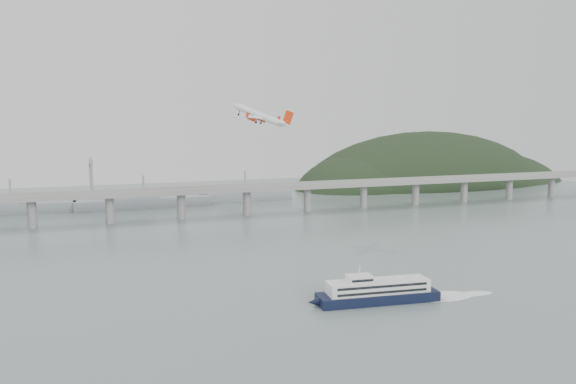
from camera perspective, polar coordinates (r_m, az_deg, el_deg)
name	(u,v)px	position (r m, az deg, el deg)	size (l,w,h in m)	color
ground	(333,292)	(240.97, 4.61, -10.10)	(900.00, 900.00, 0.00)	slate
bridge	(220,193)	(423.07, -6.97, -0.14)	(800.00, 22.00, 23.90)	gray
headland	(437,200)	(668.11, 14.89, -0.81)	(365.00, 155.00, 156.00)	black
distant_fleet	(3,207)	(481.54, -27.00, -1.36)	(453.00, 60.90, 40.00)	gray
ferry	(378,292)	(229.70, 9.10, -9.96)	(80.96, 20.32, 15.28)	black
airliner	(261,116)	(319.78, -2.81, 7.73)	(31.35, 32.80, 16.48)	white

